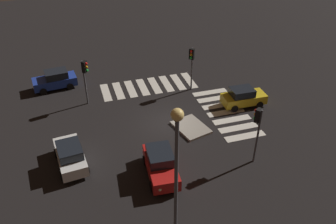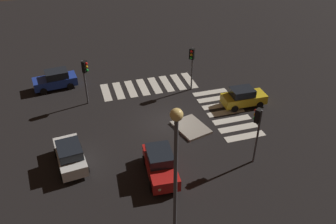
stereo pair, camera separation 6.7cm
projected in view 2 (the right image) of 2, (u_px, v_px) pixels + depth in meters
ground_plane at (168, 122)px, 28.23m from camera, size 80.00×80.00×0.00m
traffic_island at (191, 127)px, 27.52m from camera, size 3.27×2.77×0.18m
car_red at (160, 164)px, 22.81m from camera, size 4.18×2.15×1.77m
car_white at (70, 155)px, 23.60m from camera, size 4.06×2.18×1.71m
car_blue at (55, 80)px, 32.51m from camera, size 2.17×4.03×1.70m
car_yellow at (243, 97)px, 29.96m from camera, size 1.84×3.79×1.63m
traffic_light_south at (258, 123)px, 22.68m from camera, size 0.53×0.54×4.18m
traffic_light_north at (85, 72)px, 28.93m from camera, size 0.54×0.53×4.03m
traffic_light_east at (192, 59)px, 30.89m from camera, size 0.53×0.54×4.09m
street_lamp at (176, 163)px, 15.58m from camera, size 0.56×0.56×8.60m
crosswalk_near at (226, 112)px, 29.44m from camera, size 7.60×3.20×0.02m
crosswalk_side at (149, 86)px, 33.17m from camera, size 3.20×8.75×0.02m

